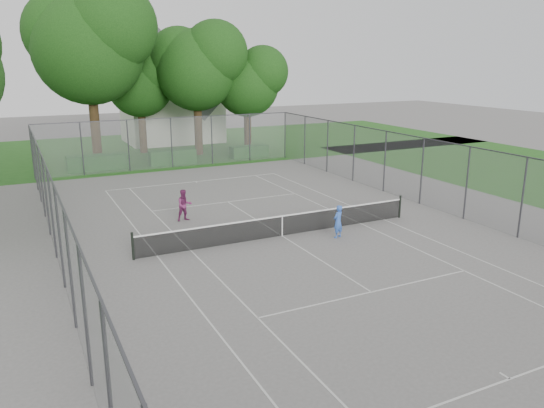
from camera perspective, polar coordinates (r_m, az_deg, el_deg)
name	(u,v)px	position (r m, az deg, el deg)	size (l,w,h in m)	color
ground	(282,236)	(23.00, 1.10, -3.47)	(120.00, 120.00, 0.00)	slate
grass_far	(144,149)	(47.02, -13.65, 5.77)	(60.00, 20.00, 0.00)	#1E4F16
court_markings	(282,236)	(22.99, 1.10, -3.46)	(11.03, 23.83, 0.01)	silver
tennis_net	(282,225)	(22.84, 1.11, -2.26)	(12.87, 0.10, 1.10)	black
perimeter_fence	(282,196)	(22.48, 1.13, 0.90)	(18.08, 34.08, 3.52)	#38383D
tree_far_left	(90,40)	(40.62, -19.04, 16.37)	(8.85, 8.08, 12.72)	#322212
tree_far_midleft	(140,78)	(44.57, -13.97, 12.98)	(6.05, 5.52, 8.69)	#322212
tree_far_midright	(197,63)	(42.81, -8.03, 14.78)	(7.24, 6.61, 10.41)	#322212
tree_far_right	(248,79)	(44.08, -2.58, 13.25)	(5.95, 5.43, 8.55)	#322212
hedge_left	(98,162)	(38.85, -18.20, 4.29)	(4.11, 1.23, 1.03)	#194D18
hedge_mid	(172,157)	(39.48, -10.66, 4.98)	(3.38, 0.96, 1.06)	#194D18
hedge_right	(249,151)	(41.88, -2.52, 5.68)	(2.96, 1.08, 0.89)	#194D18
house	(171,96)	(50.54, -10.82, 11.32)	(8.32, 6.45, 10.36)	beige
girl_player	(338,221)	(22.79, 7.11, -1.87)	(0.52, 0.34, 1.43)	blue
woman_player	(184,205)	(25.32, -9.40, -0.13)	(0.73, 0.57, 1.51)	#79285C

